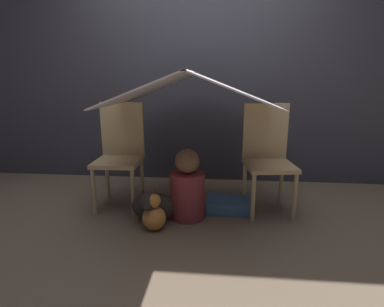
{
  "coord_description": "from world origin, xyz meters",
  "views": [
    {
      "loc": [
        0.24,
        -2.45,
        1.16
      ],
      "look_at": [
        0.0,
        0.11,
        0.53
      ],
      "focal_mm": 28.0,
      "sensor_mm": 36.0,
      "label": 1
    }
  ],
  "objects": [
    {
      "name": "sheet_canopy",
      "position": [
        0.0,
        0.11,
        1.09
      ],
      "size": [
        1.36,
        1.19,
        0.27
      ],
      "color": "silver"
    },
    {
      "name": "wall_back",
      "position": [
        0.0,
        1.0,
        1.25
      ],
      "size": [
        7.0,
        0.05,
        2.5
      ],
      "color": "#3D3D47",
      "rests_on": "ground_plane"
    },
    {
      "name": "dog",
      "position": [
        -0.3,
        -0.18,
        0.15
      ],
      "size": [
        0.37,
        0.34,
        0.33
      ],
      "color": "#332D28",
      "rests_on": "ground_plane"
    },
    {
      "name": "person_front",
      "position": [
        -0.02,
        -0.07,
        0.26
      ],
      "size": [
        0.3,
        0.3,
        0.61
      ],
      "color": "maroon",
      "rests_on": "ground_plane"
    },
    {
      "name": "floor_cushion",
      "position": [
        0.33,
        0.12,
        0.05
      ],
      "size": [
        0.39,
        0.31,
        0.1
      ],
      "color": "#4C7FB2",
      "rests_on": "ground_plane"
    },
    {
      "name": "plush_toy",
      "position": [
        -0.26,
        -0.31,
        0.12
      ],
      "size": [
        0.19,
        0.19,
        0.3
      ],
      "color": "#D88C3F",
      "rests_on": "ground_plane"
    },
    {
      "name": "chair_left",
      "position": [
        -0.68,
        0.19,
        0.52
      ],
      "size": [
        0.42,
        0.42,
        0.96
      ],
      "rotation": [
        0.0,
        0.0,
        0.03
      ],
      "color": "#D1B27F",
      "rests_on": "ground_plane"
    },
    {
      "name": "chair_right",
      "position": [
        0.67,
        0.19,
        0.52
      ],
      "size": [
        0.46,
        0.46,
        0.96
      ],
      "rotation": [
        0.0,
        0.0,
        0.13
      ],
      "color": "#D1B27F",
      "rests_on": "ground_plane"
    },
    {
      "name": "ground_plane",
      "position": [
        0.0,
        0.0,
        0.0
      ],
      "size": [
        8.8,
        8.8,
        0.0
      ],
      "primitive_type": "plane",
      "color": "#7A6651"
    }
  ]
}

